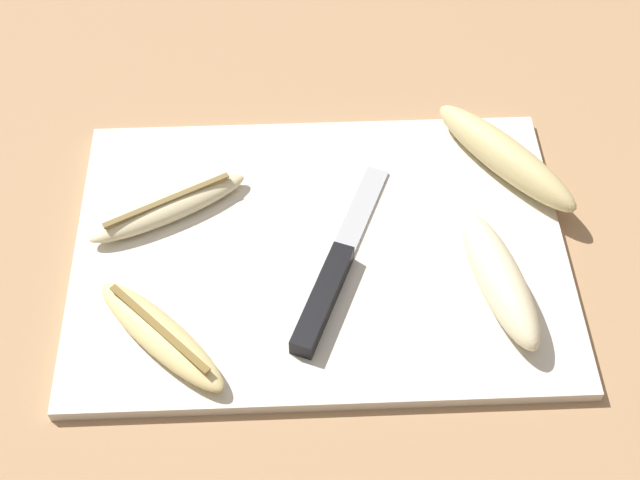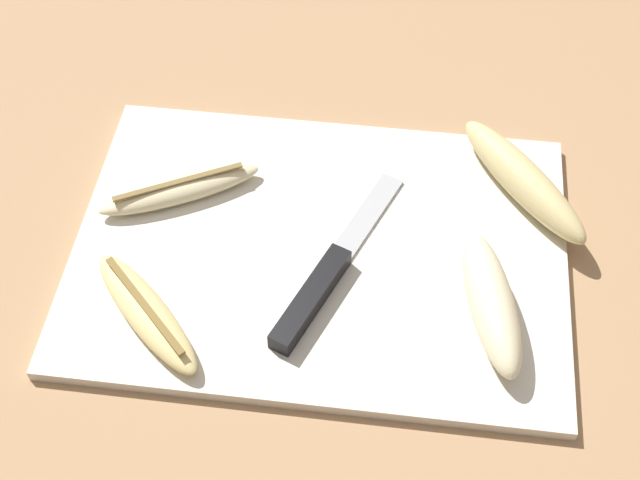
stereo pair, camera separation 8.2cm
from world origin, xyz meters
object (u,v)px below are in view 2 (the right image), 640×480
(banana_cream_curved, at_px, (180,189))
(banana_golden_short, at_px, (146,312))
(banana_bright_far, at_px, (491,302))
(banana_spotted_left, at_px, (523,180))
(knife, at_px, (318,285))

(banana_cream_curved, height_order, banana_golden_short, banana_golden_short)
(banana_cream_curved, distance_m, banana_bright_far, 0.31)
(banana_bright_far, height_order, banana_golden_short, banana_bright_far)
(banana_cream_curved, bearing_deg, banana_golden_short, -88.95)
(banana_bright_far, bearing_deg, banana_spotted_left, 78.56)
(banana_golden_short, bearing_deg, banana_cream_curved, 91.05)
(banana_cream_curved, bearing_deg, banana_spotted_left, 7.83)
(knife, relative_size, banana_spotted_left, 1.33)
(knife, xyz_separation_m, banana_cream_curved, (-0.15, 0.09, 0.00))
(knife, height_order, banana_spotted_left, banana_spotted_left)
(banana_bright_far, xyz_separation_m, banana_spotted_left, (0.03, 0.15, -0.00))
(banana_spotted_left, bearing_deg, banana_golden_short, -149.96)
(banana_bright_far, distance_m, banana_spotted_left, 0.15)
(knife, distance_m, banana_golden_short, 0.15)
(banana_cream_curved, bearing_deg, banana_bright_far, -18.90)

